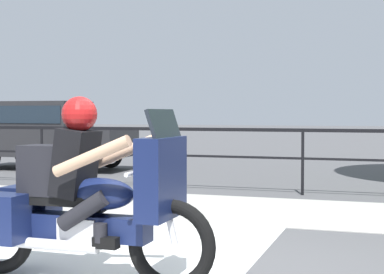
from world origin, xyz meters
The scene contains 6 objects.
ground_plane centered at (0.00, 0.00, 0.00)m, with size 120.00×120.00×0.00m, color #4C4C4F.
sidewalk_band centered at (0.00, 3.40, 0.01)m, with size 44.00×2.40×0.01m, color #A8A59E.
crosswalk_band centered at (-1.35, -0.20, 0.00)m, with size 3.12×6.00×0.01m, color silver.
fence_railing centered at (0.00, 5.16, 0.89)m, with size 36.00×0.05×1.13m.
motorcycle centered at (-1.04, -0.60, 0.68)m, with size 2.33×0.76×1.53m.
parked_car centered at (-6.63, 7.78, 0.95)m, with size 4.05×1.64×1.68m.
Camera 1 is at (1.37, -4.85, 1.39)m, focal length 55.00 mm.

